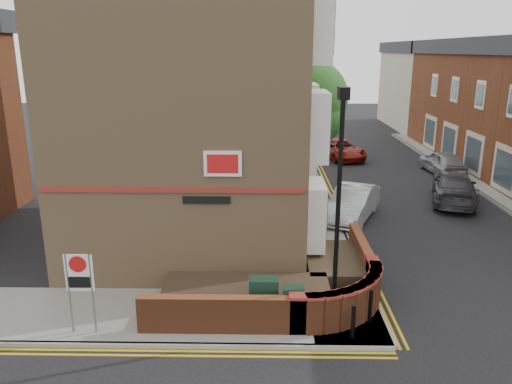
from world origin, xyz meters
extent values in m
plane|color=black|center=(0.00, 0.00, 0.00)|extent=(120.00, 120.00, 0.00)
cube|color=gray|center=(-3.50, 1.50, 0.06)|extent=(13.00, 3.00, 0.12)
cube|color=gray|center=(2.00, 16.00, 0.06)|extent=(2.00, 32.00, 0.12)
cube|color=gray|center=(-3.50, 0.00, 0.06)|extent=(13.00, 0.15, 0.12)
cube|color=gray|center=(3.00, 16.00, 0.06)|extent=(0.15, 32.00, 0.12)
cube|color=gray|center=(11.00, 13.00, 0.06)|extent=(0.15, 40.00, 0.12)
cube|color=gold|center=(-3.50, -0.25, 0.01)|extent=(13.00, 0.28, 0.01)
cube|color=gold|center=(3.25, 16.00, 0.01)|extent=(0.28, 32.00, 0.01)
cube|color=#A07C55|center=(-3.00, 8.00, 5.62)|extent=(8.00, 10.00, 11.00)
cube|color=maroon|center=(-3.00, 2.97, 3.32)|extent=(7.80, 0.06, 0.15)
cube|color=white|center=(-1.50, 2.96, 4.12)|extent=(1.10, 0.05, 0.75)
cube|color=black|center=(-2.00, 2.96, 3.02)|extent=(1.40, 0.04, 0.22)
cylinder|color=black|center=(1.60, 1.20, 3.12)|extent=(0.12, 0.12, 6.00)
cylinder|color=black|center=(1.60, 1.20, 0.52)|extent=(0.20, 0.20, 0.80)
cube|color=black|center=(1.60, 1.20, 6.27)|extent=(0.25, 0.50, 0.30)
cube|color=black|center=(-0.30, 1.30, 0.72)|extent=(0.80, 0.45, 1.20)
cube|color=black|center=(0.50, 1.00, 0.67)|extent=(0.55, 0.40, 1.10)
cylinder|color=black|center=(2.00, 0.40, 0.57)|extent=(0.11, 0.11, 0.90)
cylinder|color=black|center=(2.60, 1.20, 0.57)|extent=(0.11, 0.11, 0.90)
cylinder|color=slate|center=(-5.30, 0.50, 1.22)|extent=(0.06, 0.06, 2.20)
cylinder|color=slate|center=(-4.70, 0.50, 1.22)|extent=(0.06, 0.06, 2.20)
cube|color=white|center=(-5.00, 0.50, 1.82)|extent=(0.72, 0.04, 1.00)
cylinder|color=red|center=(-5.00, 0.47, 2.07)|extent=(0.44, 0.02, 0.44)
cube|color=#BDB59C|center=(14.50, 38.00, 3.50)|extent=(5.00, 12.00, 7.00)
cube|color=#25272C|center=(14.50, 38.00, 7.50)|extent=(5.40, 12.40, 1.00)
cylinder|color=#382B1E|center=(2.00, 14.00, 2.40)|extent=(0.24, 0.24, 4.55)
sphere|color=#1A4F1B|center=(2.00, 14.00, 5.00)|extent=(3.64, 3.64, 3.64)
sphere|color=#1A4F1B|center=(2.40, 13.70, 4.15)|extent=(2.60, 2.60, 2.60)
sphere|color=#1A4F1B|center=(1.70, 14.40, 4.54)|extent=(2.86, 2.86, 2.86)
cylinder|color=#382B1E|center=(2.00, 22.00, 2.64)|extent=(0.24, 0.24, 5.04)
sphere|color=#1A4F1B|center=(2.00, 22.00, 5.52)|extent=(4.03, 4.03, 4.03)
sphere|color=#1A4F1B|center=(2.40, 21.70, 4.58)|extent=(2.88, 2.88, 2.88)
sphere|color=#1A4F1B|center=(1.70, 22.40, 5.02)|extent=(3.17, 3.17, 3.17)
cylinder|color=#382B1E|center=(2.00, 30.00, 2.50)|extent=(0.24, 0.24, 4.76)
sphere|color=#1A4F1B|center=(2.00, 30.00, 5.22)|extent=(3.81, 3.81, 3.81)
sphere|color=#1A4F1B|center=(2.40, 29.70, 4.34)|extent=(2.72, 2.72, 2.72)
sphere|color=#1A4F1B|center=(1.70, 30.40, 4.74)|extent=(2.99, 2.99, 2.99)
cylinder|color=black|center=(2.40, 25.00, 1.72)|extent=(0.10, 0.10, 3.20)
imported|color=black|center=(2.40, 25.00, 3.82)|extent=(0.20, 0.16, 1.00)
imported|color=#AFB4B7|center=(3.60, 10.11, 0.73)|extent=(3.21, 4.69, 1.46)
imported|color=maroon|center=(5.00, 22.95, 0.66)|extent=(3.25, 5.12, 1.32)
imported|color=#343338|center=(9.00, 12.62, 0.71)|extent=(3.39, 5.29, 1.43)
imported|color=gray|center=(10.50, 18.77, 0.71)|extent=(1.98, 4.29, 1.42)
camera|label=1|loc=(-0.29, -11.02, 7.27)|focal=35.00mm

